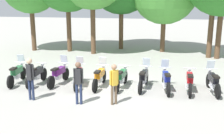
{
  "coord_description": "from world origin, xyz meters",
  "views": [
    {
      "loc": [
        2.23,
        -12.69,
        4.36
      ],
      "look_at": [
        0.0,
        0.5,
        0.9
      ],
      "focal_mm": 45.13,
      "sensor_mm": 36.0,
      "label": 1
    }
  ],
  "objects_px": {
    "motorcycle_2": "(59,74)",
    "motorcycle_8": "(189,81)",
    "person_1": "(30,75)",
    "motorcycle_1": "(37,75)",
    "person_0": "(114,81)",
    "motorcycle_4": "(100,77)",
    "motorcycle_9": "(213,81)",
    "person_2": "(78,80)",
    "motorcycle_6": "(144,78)",
    "motorcycle_0": "(17,73)",
    "motorcycle_5": "(121,78)",
    "motorcycle_7": "(166,80)",
    "motorcycle_3": "(78,76)"
  },
  "relations": [
    {
      "from": "motorcycle_6",
      "to": "motorcycle_2",
      "type": "bearing_deg",
      "value": 97.31
    },
    {
      "from": "motorcycle_7",
      "to": "motorcycle_8",
      "type": "relative_size",
      "value": 1.0
    },
    {
      "from": "motorcycle_6",
      "to": "motorcycle_7",
      "type": "height_order",
      "value": "same"
    },
    {
      "from": "motorcycle_8",
      "to": "person_0",
      "type": "height_order",
      "value": "person_0"
    },
    {
      "from": "motorcycle_9",
      "to": "motorcycle_8",
      "type": "bearing_deg",
      "value": 89.54
    },
    {
      "from": "motorcycle_8",
      "to": "person_1",
      "type": "xyz_separation_m",
      "value": [
        -6.7,
        -2.22,
        0.58
      ]
    },
    {
      "from": "motorcycle_0",
      "to": "motorcycle_3",
      "type": "height_order",
      "value": "same"
    },
    {
      "from": "motorcycle_5",
      "to": "motorcycle_2",
      "type": "bearing_deg",
      "value": 95.55
    },
    {
      "from": "motorcycle_2",
      "to": "motorcycle_6",
      "type": "xyz_separation_m",
      "value": [
        4.21,
        0.02,
        0.0
      ]
    },
    {
      "from": "motorcycle_9",
      "to": "person_2",
      "type": "bearing_deg",
      "value": 108.28
    },
    {
      "from": "motorcycle_2",
      "to": "motorcycle_5",
      "type": "height_order",
      "value": "motorcycle_2"
    },
    {
      "from": "motorcycle_1",
      "to": "motorcycle_6",
      "type": "bearing_deg",
      "value": -85.43
    },
    {
      "from": "motorcycle_2",
      "to": "motorcycle_4",
      "type": "distance_m",
      "value": 2.11
    },
    {
      "from": "motorcycle_6",
      "to": "person_0",
      "type": "relative_size",
      "value": 1.3
    },
    {
      "from": "motorcycle_8",
      "to": "motorcycle_7",
      "type": "bearing_deg",
      "value": 93.17
    },
    {
      "from": "motorcycle_7",
      "to": "motorcycle_8",
      "type": "height_order",
      "value": "motorcycle_7"
    },
    {
      "from": "motorcycle_2",
      "to": "motorcycle_8",
      "type": "bearing_deg",
      "value": -83.02
    },
    {
      "from": "motorcycle_2",
      "to": "person_2",
      "type": "height_order",
      "value": "person_2"
    },
    {
      "from": "motorcycle_8",
      "to": "person_2",
      "type": "bearing_deg",
      "value": 119.66
    },
    {
      "from": "motorcycle_1",
      "to": "motorcycle_7",
      "type": "xyz_separation_m",
      "value": [
        6.31,
        0.14,
        0.01
      ]
    },
    {
      "from": "motorcycle_6",
      "to": "motorcycle_9",
      "type": "xyz_separation_m",
      "value": [
        3.15,
        -0.02,
        0.0
      ]
    },
    {
      "from": "motorcycle_1",
      "to": "person_2",
      "type": "distance_m",
      "value": 3.59
    },
    {
      "from": "motorcycle_2",
      "to": "motorcycle_9",
      "type": "distance_m",
      "value": 7.36
    },
    {
      "from": "motorcycle_9",
      "to": "person_1",
      "type": "height_order",
      "value": "person_1"
    },
    {
      "from": "motorcycle_4",
      "to": "person_1",
      "type": "height_order",
      "value": "person_1"
    },
    {
      "from": "motorcycle_5",
      "to": "motorcycle_9",
      "type": "bearing_deg",
      "value": -82.09
    },
    {
      "from": "motorcycle_8",
      "to": "person_0",
      "type": "relative_size",
      "value": 1.3
    },
    {
      "from": "motorcycle_2",
      "to": "person_2",
      "type": "relative_size",
      "value": 1.23
    },
    {
      "from": "motorcycle_7",
      "to": "motorcycle_9",
      "type": "relative_size",
      "value": 1.0
    },
    {
      "from": "motorcycle_0",
      "to": "motorcycle_6",
      "type": "relative_size",
      "value": 1.0
    },
    {
      "from": "motorcycle_6",
      "to": "person_0",
      "type": "height_order",
      "value": "person_0"
    },
    {
      "from": "motorcycle_2",
      "to": "motorcycle_4",
      "type": "relative_size",
      "value": 1.0
    },
    {
      "from": "motorcycle_0",
      "to": "motorcycle_3",
      "type": "bearing_deg",
      "value": -93.78
    },
    {
      "from": "motorcycle_0",
      "to": "person_2",
      "type": "distance_m",
      "value": 4.46
    },
    {
      "from": "motorcycle_0",
      "to": "motorcycle_9",
      "type": "xyz_separation_m",
      "value": [
        9.48,
        0.24,
        0.0
      ]
    },
    {
      "from": "motorcycle_7",
      "to": "motorcycle_9",
      "type": "xyz_separation_m",
      "value": [
        2.11,
        0.1,
        0.0
      ]
    },
    {
      "from": "motorcycle_4",
      "to": "motorcycle_9",
      "type": "xyz_separation_m",
      "value": [
        5.26,
        0.11,
        0.0
      ]
    },
    {
      "from": "motorcycle_1",
      "to": "person_0",
      "type": "bearing_deg",
      "value": -113.32
    },
    {
      "from": "motorcycle_6",
      "to": "person_1",
      "type": "relative_size",
      "value": 1.2
    },
    {
      "from": "motorcycle_3",
      "to": "motorcycle_4",
      "type": "bearing_deg",
      "value": -94.62
    },
    {
      "from": "motorcycle_1",
      "to": "motorcycle_6",
      "type": "height_order",
      "value": "motorcycle_6"
    },
    {
      "from": "motorcycle_7",
      "to": "motorcycle_4",
      "type": "bearing_deg",
      "value": 83.73
    },
    {
      "from": "motorcycle_3",
      "to": "motorcycle_5",
      "type": "relative_size",
      "value": 1.0
    },
    {
      "from": "motorcycle_4",
      "to": "motorcycle_5",
      "type": "distance_m",
      "value": 1.05
    },
    {
      "from": "motorcycle_4",
      "to": "motorcycle_7",
      "type": "relative_size",
      "value": 1.0
    },
    {
      "from": "motorcycle_6",
      "to": "person_1",
      "type": "bearing_deg",
      "value": 123.8
    },
    {
      "from": "motorcycle_6",
      "to": "motorcycle_8",
      "type": "bearing_deg",
      "value": -85.78
    },
    {
      "from": "motorcycle_5",
      "to": "motorcycle_6",
      "type": "xyz_separation_m",
      "value": [
        1.06,
        0.09,
        0.01
      ]
    },
    {
      "from": "motorcycle_1",
      "to": "motorcycle_2",
      "type": "height_order",
      "value": "motorcycle_2"
    },
    {
      "from": "motorcycle_3",
      "to": "motorcycle_5",
      "type": "xyz_separation_m",
      "value": [
        2.12,
        0.09,
        -0.01
      ]
    }
  ]
}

